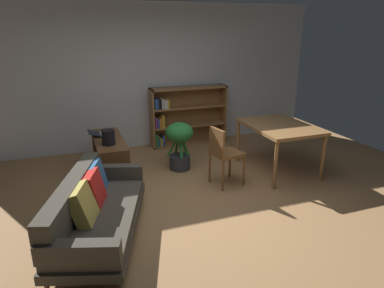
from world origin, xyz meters
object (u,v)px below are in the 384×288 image
(media_console, at_px, (110,158))
(desk_speaker, at_px, (108,137))
(fabric_couch, at_px, (94,209))
(dining_chair_near, at_px, (224,152))
(potted_floor_plant, at_px, (180,142))
(bookshelf, at_px, (184,116))
(open_laptop, at_px, (102,134))
(dining_table, at_px, (279,129))

(media_console, xyz_separation_m, desk_speaker, (-0.03, -0.27, 0.42))
(fabric_couch, xyz_separation_m, dining_chair_near, (1.91, 0.73, 0.18))
(potted_floor_plant, distance_m, dining_chair_near, 0.90)
(bookshelf, bearing_deg, open_laptop, -152.40)
(desk_speaker, bearing_deg, dining_chair_near, -23.41)
(fabric_couch, bearing_deg, open_laptop, 80.59)
(open_laptop, height_order, dining_table, dining_table)
(open_laptop, bearing_deg, desk_speaker, -85.41)
(open_laptop, bearing_deg, bookshelf, 27.60)
(media_console, bearing_deg, bookshelf, 34.59)
(media_console, xyz_separation_m, dining_chair_near, (1.53, -0.95, 0.23))
(fabric_couch, bearing_deg, bookshelf, 54.37)
(desk_speaker, distance_m, potted_floor_plant, 1.17)
(potted_floor_plant, bearing_deg, media_console, 172.20)
(dining_table, distance_m, bookshelf, 2.10)
(desk_speaker, bearing_deg, dining_table, -10.15)
(fabric_couch, relative_size, potted_floor_plant, 2.53)
(open_laptop, relative_size, bookshelf, 0.26)
(fabric_couch, xyz_separation_m, media_console, (0.38, 1.67, -0.05))
(media_console, height_order, desk_speaker, desk_speaker)
(dining_chair_near, relative_size, bookshelf, 0.58)
(open_laptop, distance_m, bookshelf, 1.90)
(open_laptop, height_order, desk_speaker, desk_speaker)
(open_laptop, xyz_separation_m, desk_speaker, (0.04, -0.51, 0.09))
(media_console, distance_m, bookshelf, 1.98)
(dining_chair_near, bearing_deg, dining_table, 10.92)
(desk_speaker, distance_m, dining_chair_near, 1.71)
(open_laptop, relative_size, desk_speaker, 1.85)
(potted_floor_plant, bearing_deg, dining_chair_near, -62.27)
(media_console, height_order, dining_table, dining_table)
(dining_table, bearing_deg, media_console, 163.98)
(media_console, relative_size, bookshelf, 0.82)
(desk_speaker, height_order, bookshelf, bookshelf)
(bookshelf, bearing_deg, media_console, -145.41)
(dining_table, height_order, bookshelf, bookshelf)
(dining_table, xyz_separation_m, dining_chair_near, (-1.06, -0.20, -0.19))
(potted_floor_plant, bearing_deg, open_laptop, 161.89)
(fabric_couch, xyz_separation_m, potted_floor_plant, (1.49, 1.52, 0.14))
(media_console, height_order, dining_chair_near, dining_chair_near)
(potted_floor_plant, relative_size, dining_chair_near, 0.89)
(open_laptop, xyz_separation_m, dining_chair_near, (1.60, -1.18, -0.11))
(fabric_couch, distance_m, media_console, 1.72)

